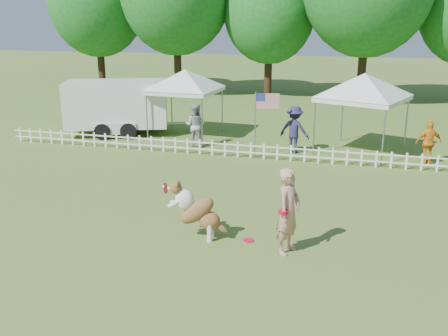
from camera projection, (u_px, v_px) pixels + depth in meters
name	position (u px, v px, depth m)	size (l,w,h in m)	color
ground	(218.00, 236.00, 12.02)	(120.00, 120.00, 0.00)	#3F631F
picket_fence	(271.00, 152.00, 18.40)	(22.00, 0.08, 0.60)	white
handler	(288.00, 211.00, 10.93)	(0.71, 0.47, 1.95)	tan
dog	(198.00, 211.00, 11.69)	(1.36, 0.45, 1.41)	brown
frisbee_on_turf	(249.00, 240.00, 11.76)	(0.25, 0.25, 0.02)	red
canopy_tent_left	(186.00, 104.00, 21.92)	(2.76, 2.76, 2.85)	white
canopy_tent_right	(362.00, 114.00, 19.12)	(2.90, 2.90, 2.99)	white
cargo_trailer	(117.00, 107.00, 22.30)	(5.49, 2.42, 2.42)	white
flag_pole	(255.00, 125.00, 18.54)	(0.94, 0.10, 2.45)	gray
spectator_a	(195.00, 125.00, 20.16)	(0.85, 0.66, 1.75)	#A3A4A8
spectator_b	(294.00, 130.00, 19.20)	(1.18, 0.68, 1.83)	#26234C
spectator_c	(429.00, 142.00, 17.73)	(0.93, 0.39, 1.59)	orange
tree_far_left	(98.00, 11.00, 34.54)	(6.60, 6.60, 11.00)	#1A5B1D
tree_left	(176.00, 2.00, 32.42)	(7.40, 7.40, 12.00)	#1A5B1D
tree_center_left	(269.00, 20.00, 32.14)	(6.00, 6.00, 9.80)	#1A5B1D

